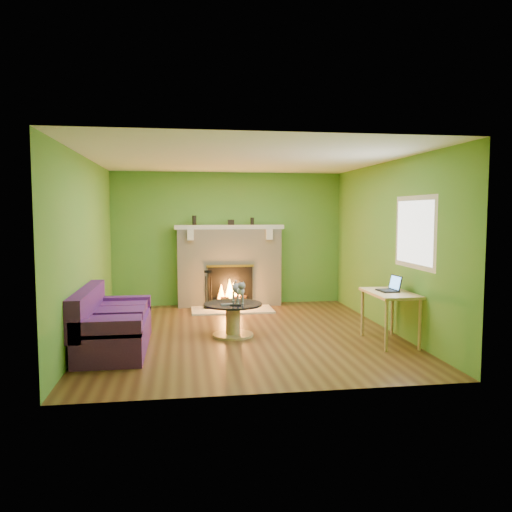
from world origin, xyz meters
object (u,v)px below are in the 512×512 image
Objects in this scene: sofa at (111,326)px; cat at (238,291)px; coffee_table at (233,317)px; desk at (390,298)px.

cat reaches higher than sofa.
coffee_table is 0.39m from cat.
sofa is at bearing 176.64° from desk.
cat is (0.08, 0.05, 0.38)m from coffee_table.
sofa is 3.34× the size of cat.
sofa is 1.88× the size of desk.
sofa is 3.83m from desk.
cat is at bearing 32.01° from coffee_table.
desk is 2.18m from cat.
desk is at bearing -18.22° from coffee_table.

